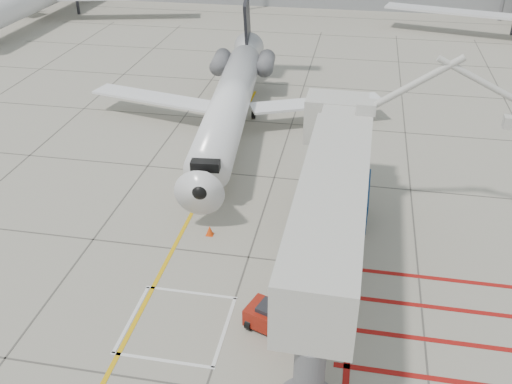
# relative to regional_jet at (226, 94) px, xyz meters

# --- Properties ---
(ground_plane) EXTENTS (260.00, 260.00, 0.00)m
(ground_plane) POSITION_rel_regional_jet_xyz_m (3.78, -15.75, -3.62)
(ground_plane) COLOR #9F9989
(ground_plane) RESTS_ON ground
(regional_jet) EXTENTS (24.41, 29.57, 7.24)m
(regional_jet) POSITION_rel_regional_jet_xyz_m (0.00, 0.00, 0.00)
(regional_jet) COLOR white
(regional_jet) RESTS_ON ground_plane
(jet_bridge) EXTENTS (9.14, 18.72, 7.42)m
(jet_bridge) POSITION_rel_regional_jet_xyz_m (7.60, -13.45, 0.09)
(jet_bridge) COLOR beige
(jet_bridge) RESTS_ON ground_plane
(pushback_tug) EXTENTS (2.37, 1.91, 1.20)m
(pushback_tug) POSITION_rel_regional_jet_xyz_m (5.65, -16.24, -3.02)
(pushback_tug) COLOR maroon
(pushback_tug) RESTS_ON ground_plane
(baggage_cart) EXTENTS (2.22, 1.77, 1.22)m
(baggage_cart) POSITION_rel_regional_jet_xyz_m (8.19, -8.48, -3.01)
(baggage_cart) COLOR #595A5F
(baggage_cart) RESTS_ON ground_plane
(ground_power_unit) EXTENTS (2.64, 1.71, 1.99)m
(ground_power_unit) POSITION_rel_regional_jet_xyz_m (7.51, -12.42, -2.63)
(ground_power_unit) COLOR silver
(ground_power_unit) RESTS_ON ground_plane
(cone_nose) EXTENTS (0.38, 0.38, 0.53)m
(cone_nose) POSITION_rel_regional_jet_xyz_m (1.47, -10.25, -3.36)
(cone_nose) COLOR #DD3E0B
(cone_nose) RESTS_ON ground_plane
(cone_side) EXTENTS (0.37, 0.37, 0.52)m
(cone_side) POSITION_rel_regional_jet_xyz_m (6.68, -8.50, -3.36)
(cone_side) COLOR #EC410C
(cone_side) RESTS_ON ground_plane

